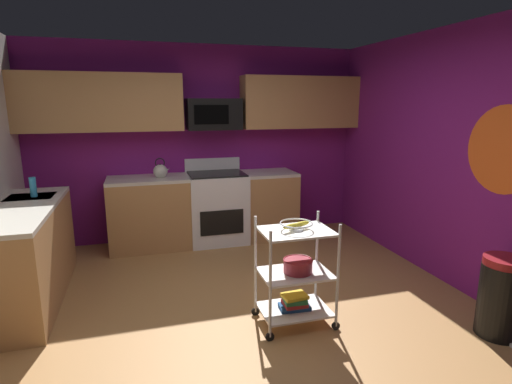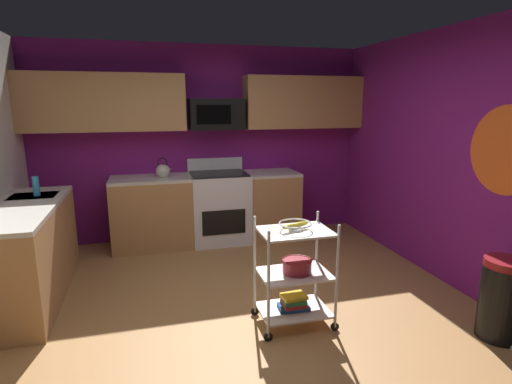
{
  "view_description": "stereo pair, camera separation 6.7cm",
  "coord_description": "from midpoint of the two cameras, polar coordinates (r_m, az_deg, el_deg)",
  "views": [
    {
      "loc": [
        -0.82,
        -3.14,
        1.85
      ],
      "look_at": [
        0.19,
        0.35,
        1.05
      ],
      "focal_mm": 28.6,
      "sensor_mm": 36.0,
      "label": 1
    },
    {
      "loc": [
        -0.76,
        -3.16,
        1.85
      ],
      "look_at": [
        0.19,
        0.35,
        1.05
      ],
      "focal_mm": 28.6,
      "sensor_mm": 36.0,
      "label": 2
    }
  ],
  "objects": [
    {
      "name": "floor",
      "position": [
        3.75,
        -0.95,
        -17.49
      ],
      "size": [
        4.4,
        4.8,
        0.04
      ],
      "primitive_type": "cube",
      "color": "#A87542",
      "rests_on": "ground"
    },
    {
      "name": "wall_back",
      "position": [
        5.67,
        -7.09,
        6.75
      ],
      "size": [
        4.52,
        0.06,
        2.6
      ],
      "primitive_type": "cube",
      "color": "#751970",
      "rests_on": "ground"
    },
    {
      "name": "wall_right",
      "position": [
        4.4,
        28.45,
        3.73
      ],
      "size": [
        0.06,
        4.8,
        2.6
      ],
      "primitive_type": "cube",
      "color": "#751970",
      "rests_on": "ground"
    },
    {
      "name": "wall_flower_decal",
      "position": [
        4.1,
        31.9,
        4.95
      ],
      "size": [
        0.0,
        0.77,
        0.77
      ],
      "primitive_type": "cylinder",
      "rotation": [
        0.0,
        1.57,
        0.0
      ],
      "color": "#E5591E"
    },
    {
      "name": "counter_run",
      "position": [
        4.95,
        -14.74,
        -4.26
      ],
      "size": [
        3.43,
        2.37,
        0.92
      ],
      "color": "#B27F4C",
      "rests_on": "ground"
    },
    {
      "name": "oven_range",
      "position": [
        5.52,
        -4.8,
        -2.03
      ],
      "size": [
        0.76,
        0.65,
        1.1
      ],
      "color": "white",
      "rests_on": "ground"
    },
    {
      "name": "upper_cabinets",
      "position": [
        5.44,
        -7.31,
        12.32
      ],
      "size": [
        4.4,
        0.33,
        0.7
      ],
      "color": "#B27F4C"
    },
    {
      "name": "microwave",
      "position": [
        5.45,
        -5.24,
        10.79
      ],
      "size": [
        0.7,
        0.39,
        0.4
      ],
      "color": "black"
    },
    {
      "name": "rolling_cart",
      "position": [
        3.49,
        5.94,
        -11.24
      ],
      "size": [
        0.65,
        0.44,
        0.91
      ],
      "color": "silver",
      "rests_on": "ground"
    },
    {
      "name": "fruit_bowl",
      "position": [
        3.34,
        6.1,
        -4.6
      ],
      "size": [
        0.27,
        0.27,
        0.07
      ],
      "color": "silver",
      "rests_on": "rolling_cart"
    },
    {
      "name": "mixing_bowl_large",
      "position": [
        3.47,
        6.31,
        -10.22
      ],
      "size": [
        0.25,
        0.25,
        0.11
      ],
      "color": "maroon",
      "rests_on": "rolling_cart"
    },
    {
      "name": "book_stack",
      "position": [
        3.6,
        5.84,
        -15.08
      ],
      "size": [
        0.27,
        0.18,
        0.13
      ],
      "color": "#1E4C8C",
      "rests_on": "rolling_cart"
    },
    {
      "name": "kettle",
      "position": [
        5.33,
        -12.53,
        2.9
      ],
      "size": [
        0.21,
        0.18,
        0.26
      ],
      "color": "beige",
      "rests_on": "counter_run"
    },
    {
      "name": "dish_soap_bottle",
      "position": [
        4.68,
        -28.05,
        0.73
      ],
      "size": [
        0.06,
        0.06,
        0.2
      ],
      "primitive_type": "cylinder",
      "color": "#2D8CBF",
      "rests_on": "counter_run"
    },
    {
      "name": "trash_can",
      "position": [
        3.88,
        31.65,
        -12.65
      ],
      "size": [
        0.34,
        0.42,
        0.66
      ],
      "color": "black",
      "rests_on": "ground"
    }
  ]
}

